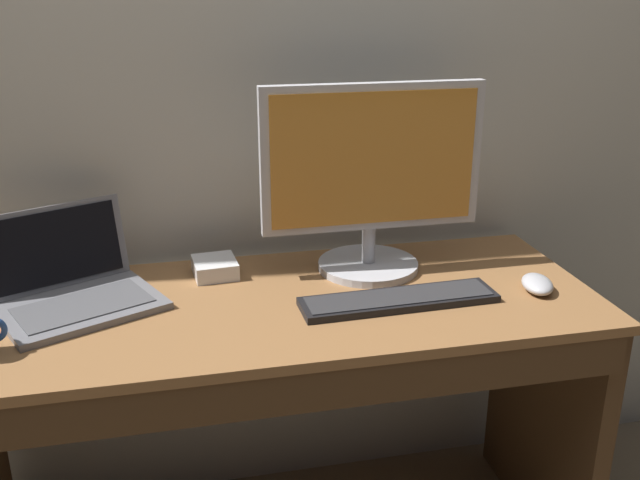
{
  "coord_description": "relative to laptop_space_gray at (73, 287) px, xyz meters",
  "views": [
    {
      "loc": [
        -0.22,
        -1.47,
        1.44
      ],
      "look_at": [
        0.1,
        0.0,
        0.88
      ],
      "focal_mm": 39.84,
      "sensor_mm": 36.0,
      "label": 1
    }
  ],
  "objects": [
    {
      "name": "desk",
      "position": [
        0.45,
        -0.1,
        -0.28
      ],
      "size": [
        1.49,
        0.59,
        0.74
      ],
      "color": "olive",
      "rests_on": "ground"
    },
    {
      "name": "laptop_space_gray",
      "position": [
        0.0,
        0.0,
        0.0
      ],
      "size": [
        0.41,
        0.39,
        0.21
      ],
      "color": "slate",
      "rests_on": "desk"
    },
    {
      "name": "external_monitor",
      "position": [
        0.71,
        0.04,
        0.2
      ],
      "size": [
        0.54,
        0.25,
        0.47
      ],
      "color": "#B7B7BC",
      "rests_on": "desk"
    },
    {
      "name": "computer_mouse",
      "position": [
        1.06,
        -0.16,
        -0.02
      ],
      "size": [
        0.09,
        0.12,
        0.04
      ],
      "primitive_type": "ellipsoid",
      "rotation": [
        0.0,
        0.0,
        -0.25
      ],
      "color": "#B7B7BC",
      "rests_on": "desk"
    },
    {
      "name": "external_drive_box",
      "position": [
        0.32,
        0.1,
        -0.02
      ],
      "size": [
        0.11,
        0.12,
        0.04
      ],
      "primitive_type": "cube",
      "rotation": [
        0.0,
        0.0,
        0.08
      ],
      "color": "silver",
      "rests_on": "desk"
    },
    {
      "name": "wired_keyboard",
      "position": [
        0.72,
        -0.16,
        -0.03
      ],
      "size": [
        0.46,
        0.13,
        0.02
      ],
      "color": "black",
      "rests_on": "desk"
    }
  ]
}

